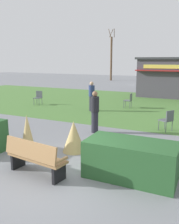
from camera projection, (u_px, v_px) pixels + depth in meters
ground_plane at (51, 177)px, 6.25m from camera, size 80.00×80.00×0.00m
lawn_patch at (149, 106)px, 15.97m from camera, size 36.00×12.00×0.01m
park_bench at (35, 157)px, 6.27m from camera, size 1.76×0.75×0.95m
hedge_right at (131, 160)px, 6.15m from camera, size 2.24×1.10×0.94m
ornamental_grass_behind_left at (74, 136)px, 7.92m from camera, size 0.72×0.72×1.00m
ornamental_grass_behind_right at (27, 134)px, 7.72m from camera, size 0.50×0.50×1.25m
cafe_chair_west at (129, 99)px, 15.14m from camera, size 0.46×0.46×0.89m
cafe_chair_center at (168, 119)px, 10.15m from camera, size 0.60×0.60×0.89m
cafe_chair_north at (38, 97)px, 16.29m from camera, size 0.49×0.49×0.89m
person_strolling at (95, 112)px, 9.94m from camera, size 0.34×0.34×1.69m
person_standing at (92, 96)px, 14.20m from camera, size 0.34×0.34×1.69m
parked_car_west_slot at (156, 80)px, 28.26m from camera, size 4.35×2.36×1.20m
tree_right_bg at (111, 58)px, 34.72m from camera, size 0.91×0.96×7.05m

